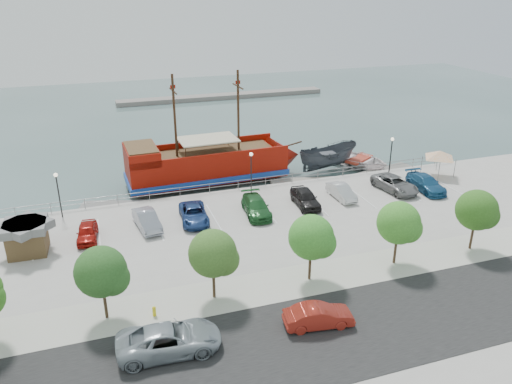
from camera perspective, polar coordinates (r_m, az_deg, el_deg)
name	(u,v)px	position (r m, az deg, el deg)	size (l,w,h in m)	color
ground	(273,229)	(45.32, 2.01, -4.27)	(160.00, 160.00, 0.00)	#3A524E
street	(364,327)	(32.59, 12.23, -14.81)	(100.00, 8.00, 0.04)	black
sidewalk	(322,277)	(36.86, 7.53, -9.56)	(100.00, 4.00, 0.05)	#B5B3A0
seawall_railing	(247,183)	(51.41, -1.00, 1.00)	(50.00, 0.06, 1.00)	gray
far_shore	(223,96)	(97.97, -3.83, 10.85)	(40.00, 3.00, 0.80)	gray
pirate_ship	(219,163)	(55.52, -4.20, 3.30)	(20.32, 6.37, 12.74)	#8E1004
patrol_boat	(328,159)	(59.27, 8.19, 3.74)	(2.89, 7.69, 2.98)	#3D4249
speedboat	(359,162)	(61.30, 11.68, 3.42)	(5.22, 7.30, 1.51)	silver
dock_west	(118,206)	(51.19, -15.51, -1.58)	(7.18, 2.05, 0.41)	slate
dock_mid	(303,182)	(55.42, 5.44, 1.09)	(7.23, 2.07, 0.41)	gray
dock_east	(385,172)	(60.18, 14.55, 2.23)	(7.58, 2.17, 0.43)	slate
shed	(27,236)	(42.86, -24.72, -4.64)	(3.29, 3.29, 2.61)	brown
canopy_tent	(440,151)	(57.56, 20.32, 4.45)	(4.61, 4.61, 3.30)	slate
street_van	(169,339)	(30.09, -9.88, -16.26)	(2.76, 5.98, 1.66)	#8B979E
street_sedan	(319,316)	(31.80, 7.16, -13.89)	(1.51, 4.32, 1.42)	#A0261A
fire_hydrant	(154,311)	(33.16, -11.56, -13.17)	(0.25, 0.25, 0.73)	yellow
lamp_post_left	(58,187)	(47.41, -21.73, 0.51)	(0.36, 0.36, 4.28)	black
lamp_post_mid	(251,165)	(49.39, -0.56, 3.07)	(0.36, 0.36, 4.28)	black
lamp_post_right	(391,149)	(56.16, 15.21, 4.72)	(0.36, 0.36, 4.28)	black
tree_b	(104,273)	(32.12, -17.03, -8.87)	(3.30, 3.20, 5.00)	#473321
tree_c	(215,255)	(32.76, -4.69, -7.17)	(3.30, 3.20, 5.00)	#473321
tree_d	(314,239)	(34.82, 6.59, -5.31)	(3.30, 3.20, 5.00)	#473321
tree_e	(401,224)	(38.08, 16.22, -3.55)	(3.30, 3.20, 5.00)	#473321
tree_f	(479,211)	(42.26, 24.11, -2.03)	(3.30, 3.20, 5.00)	#473321
parked_car_a	(87,232)	(43.46, -18.72, -4.35)	(1.58, 3.93, 1.34)	#9D110B
parked_car_b	(147,220)	(44.01, -12.36, -3.15)	(1.59, 4.55, 1.50)	#9195A3
parked_car_c	(194,214)	(44.57, -7.12, -2.51)	(2.31, 5.01, 1.39)	navy
parked_car_d	(256,207)	(45.54, 0.01, -1.67)	(2.10, 5.18, 1.50)	#225D2A
parked_car_e	(305,198)	(47.48, 5.66, -0.66)	(1.90, 4.73, 1.61)	black
parked_car_f	(341,192)	(49.64, 9.74, 0.04)	(1.45, 4.17, 1.37)	silver
parked_car_g	(395,184)	(52.58, 15.59, 0.89)	(2.48, 5.37, 1.49)	slate
parked_car_h	(426,183)	(53.63, 18.86, 0.94)	(2.14, 5.26, 1.53)	#1D537E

